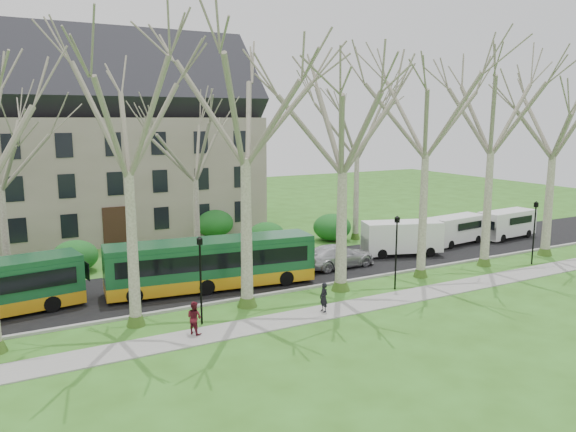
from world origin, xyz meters
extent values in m
plane|color=#35671D|center=(0.00, 0.00, 0.00)|extent=(120.00, 120.00, 0.00)
cube|color=gray|center=(0.00, -2.50, 0.03)|extent=(70.00, 2.00, 0.06)
cube|color=black|center=(0.00, 5.50, 0.03)|extent=(80.00, 8.00, 0.06)
cube|color=#A5A39E|center=(0.00, 1.50, 0.07)|extent=(80.00, 0.25, 0.14)
cube|color=gray|center=(-6.00, 24.00, 5.00)|extent=(26.00, 12.00, 10.00)
cylinder|color=black|center=(-6.00, -1.00, 2.00)|extent=(0.10, 0.10, 4.00)
cube|color=black|center=(-6.00, -1.00, 4.15)|extent=(0.22, 0.22, 0.30)
cylinder|color=black|center=(6.00, -1.00, 2.00)|extent=(0.10, 0.10, 4.00)
cube|color=black|center=(6.00, -1.00, 4.15)|extent=(0.22, 0.22, 0.30)
cylinder|color=black|center=(18.00, -1.00, 2.00)|extent=(0.10, 0.10, 4.00)
cube|color=black|center=(18.00, -1.00, 4.15)|extent=(0.22, 0.22, 0.30)
ellipsoid|color=#1A5D23|center=(-10.00, 12.00, 1.00)|extent=(2.60, 2.60, 2.00)
ellipsoid|color=#1A5D23|center=(4.00, 12.00, 1.00)|extent=(2.60, 2.60, 2.00)
ellipsoid|color=#1A5D23|center=(10.00, 12.00, 1.00)|extent=(2.60, 2.60, 2.00)
ellipsoid|color=#1A5D23|center=(2.00, 18.00, 1.00)|extent=(2.60, 2.60, 2.00)
imported|color=silver|center=(5.69, 4.62, 0.82)|extent=(5.36, 2.38, 1.53)
imported|color=black|center=(0.13, -2.44, 0.82)|extent=(0.41, 0.58, 1.52)
imported|color=#57141E|center=(-6.77, -2.15, 0.84)|extent=(0.88, 0.95, 1.56)
camera|label=1|loc=(-14.77, -26.01, 9.97)|focal=35.00mm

